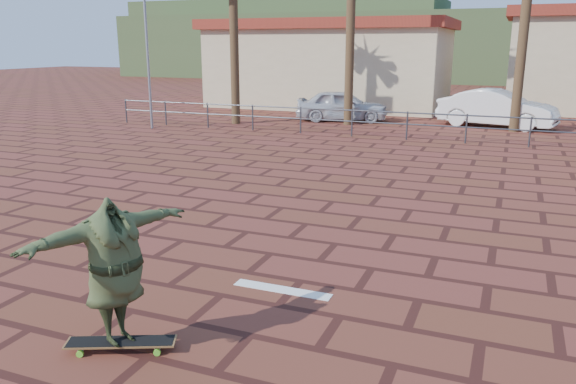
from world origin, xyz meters
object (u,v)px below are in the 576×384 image
object	(u,v)px
skateboarder	(115,272)
car_white	(497,108)
longboard	(121,343)
car_silver	(342,105)

from	to	relation	value
skateboarder	car_white	distance (m)	20.08
longboard	car_silver	xyz separation A→B (m)	(-3.21, 19.33, 0.58)
longboard	skateboarder	world-z (taller)	skateboarder
car_silver	skateboarder	bearing A→B (deg)	176.61
car_silver	car_white	bearing A→B (deg)	-98.34
longboard	car_white	bearing A→B (deg)	56.97
car_silver	car_white	distance (m)	6.39
longboard	car_silver	bearing A→B (deg)	75.45
car_white	skateboarder	bearing A→B (deg)	-176.62
longboard	skateboarder	xyz separation A→B (m)	(0.00, 0.00, 0.84)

